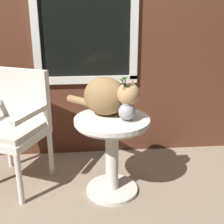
{
  "coord_description": "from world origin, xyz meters",
  "views": [
    {
      "loc": [
        -0.06,
        -1.92,
        1.41
      ],
      "look_at": [
        0.13,
        0.12,
        0.69
      ],
      "focal_mm": 46.53,
      "sensor_mm": 36.0,
      "label": 1
    }
  ],
  "objects_px": {
    "pewter_vase_with_ivy": "(127,109)",
    "cat": "(107,96)",
    "wicker_chair": "(14,122)",
    "wicker_side_table": "(112,141)"
  },
  "relations": [
    {
      "from": "wicker_chair",
      "to": "cat",
      "type": "bearing_deg",
      "value": -13.13
    },
    {
      "from": "wicker_side_table",
      "to": "wicker_chair",
      "type": "height_order",
      "value": "wicker_chair"
    },
    {
      "from": "wicker_side_table",
      "to": "cat",
      "type": "height_order",
      "value": "cat"
    },
    {
      "from": "wicker_chair",
      "to": "cat",
      "type": "distance_m",
      "value": 0.82
    },
    {
      "from": "pewter_vase_with_ivy",
      "to": "cat",
      "type": "bearing_deg",
      "value": 130.04
    },
    {
      "from": "cat",
      "to": "wicker_side_table",
      "type": "bearing_deg",
      "value": -70.55
    },
    {
      "from": "wicker_chair",
      "to": "cat",
      "type": "height_order",
      "value": "wicker_chair"
    },
    {
      "from": "cat",
      "to": "pewter_vase_with_ivy",
      "type": "relative_size",
      "value": 1.64
    },
    {
      "from": "wicker_side_table",
      "to": "cat",
      "type": "bearing_deg",
      "value": 109.45
    },
    {
      "from": "wicker_side_table",
      "to": "pewter_vase_with_ivy",
      "type": "height_order",
      "value": "pewter_vase_with_ivy"
    }
  ]
}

